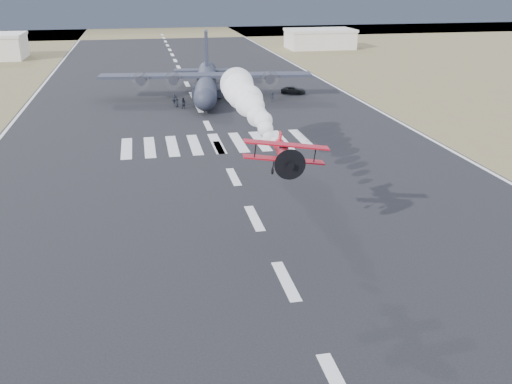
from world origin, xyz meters
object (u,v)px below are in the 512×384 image
object	(u,v)px
crew_c	(272,97)
crew_g	(252,96)
support_vehicle	(293,90)
crew_b	(204,98)
hangar_right	(320,39)
crew_d	(252,98)
aerobatic_biplane	(285,154)
crew_f	(175,101)
transport_aircraft	(206,82)
crew_e	(176,103)
crew_h	(183,103)
crew_a	(174,99)

from	to	relation	value
crew_c	crew_g	size ratio (longest dim) A/B	1.13
support_vehicle	crew_b	world-z (taller)	crew_b
hangar_right	crew_d	xyz separation A→B (m)	(-36.22, -75.32, -2.08)
aerobatic_biplane	crew_d	size ratio (longest dim) A/B	3.60
hangar_right	crew_f	distance (m)	89.65
support_vehicle	crew_d	bearing A→B (deg)	146.92
transport_aircraft	crew_d	bearing A→B (deg)	-36.62
crew_e	crew_d	bearing A→B (deg)	-100.60
crew_f	crew_h	distance (m)	3.26
crew_g	crew_e	bearing A→B (deg)	114.15
crew_h	support_vehicle	bearing A→B (deg)	63.81
hangar_right	crew_f	xyz separation A→B (m)	(-49.78, -74.53, -2.22)
aerobatic_biplane	support_vehicle	bearing A→B (deg)	76.77
crew_e	transport_aircraft	bearing A→B (deg)	-51.99
transport_aircraft	crew_h	distance (m)	10.87
hangar_right	crew_h	distance (m)	91.60
crew_b	crew_d	world-z (taller)	crew_d
transport_aircraft	crew_g	world-z (taller)	transport_aircraft
hangar_right	aerobatic_biplane	xyz separation A→B (m)	(-44.94, -132.78, 5.30)
crew_c	transport_aircraft	bearing A→B (deg)	179.41
crew_a	crew_g	world-z (taller)	crew_a
crew_a	crew_h	distance (m)	4.38
crew_b	aerobatic_biplane	bearing A→B (deg)	-24.88
crew_d	crew_e	xyz separation A→B (m)	(-13.51, -0.63, -0.14)
support_vehicle	crew_d	size ratio (longest dim) A/B	2.58
crew_a	crew_f	size ratio (longest dim) A/B	1.09
aerobatic_biplane	crew_e	distance (m)	57.53
aerobatic_biplane	transport_aircraft	distance (m)	64.82
crew_d	transport_aircraft	bearing A→B (deg)	112.94
hangar_right	crew_c	xyz separation A→B (m)	(-32.46, -74.87, -2.13)
hangar_right	support_vehicle	size ratio (longest dim) A/B	4.29
support_vehicle	hangar_right	bearing A→B (deg)	-0.50
aerobatic_biplane	crew_b	distance (m)	60.18
crew_b	crew_g	xyz separation A→B (m)	(8.70, -0.17, -0.10)
crew_c	crew_e	xyz separation A→B (m)	(-17.27, -1.08, -0.09)
support_vehicle	crew_a	distance (m)	23.62
support_vehicle	crew_e	size ratio (longest dim) A/B	3.02
hangar_right	support_vehicle	distance (m)	73.55
aerobatic_biplane	crew_g	xyz separation A→B (m)	(9.05, 59.54, -7.53)
support_vehicle	crew_a	world-z (taller)	crew_a
crew_b	crew_f	world-z (taller)	crew_b
aerobatic_biplane	crew_a	world-z (taller)	aerobatic_biplane
crew_f	crew_d	bearing A→B (deg)	148.84
crew_e	crew_a	bearing A→B (deg)	-9.70
crew_b	crew_d	distance (m)	8.67
aerobatic_biplane	hangar_right	bearing A→B (deg)	73.83
transport_aircraft	support_vehicle	distance (m)	16.88
aerobatic_biplane	crew_d	world-z (taller)	aerobatic_biplane
support_vehicle	crew_h	size ratio (longest dim) A/B	2.52
support_vehicle	crew_a	size ratio (longest dim) A/B	2.78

